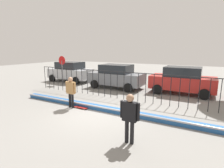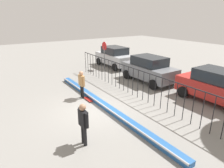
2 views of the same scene
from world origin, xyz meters
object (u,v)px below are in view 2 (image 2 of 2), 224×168
(skateboard, at_px, (88,99))
(parked_car_gray, at_px, (149,69))
(skateboarder, at_px, (82,82))
(camera_operator, at_px, (83,121))
(parked_car_red, at_px, (217,86))
(parked_car_silver, at_px, (115,56))
(stop_sign, at_px, (104,52))

(skateboard, height_order, parked_car_gray, parked_car_gray)
(skateboarder, xyz_separation_m, camera_operator, (4.19, -1.90, 0.02))
(skateboarder, xyz_separation_m, skateboard, (0.55, 0.12, -0.94))
(skateboard, xyz_separation_m, camera_operator, (3.65, -2.01, 0.96))
(skateboarder, distance_m, skateboard, 1.09)
(camera_operator, height_order, parked_car_red, parked_car_red)
(skateboarder, bearing_deg, camera_operator, -22.86)
(skateboarder, bearing_deg, parked_car_silver, 133.47)
(parked_car_silver, distance_m, stop_sign, 1.54)
(skateboarder, height_order, parked_car_red, parked_car_red)
(parked_car_silver, distance_m, parked_car_gray, 5.31)
(parked_car_gray, xyz_separation_m, parked_car_red, (4.90, 0.56, 0.00))
(skateboard, bearing_deg, parked_car_gray, 115.01)
(skateboard, distance_m, stop_sign, 7.46)
(parked_car_silver, relative_size, parked_car_gray, 1.00)
(stop_sign, bearing_deg, parked_car_silver, 102.77)
(parked_car_silver, bearing_deg, stop_sign, -77.05)
(parked_car_gray, relative_size, parked_car_red, 1.00)
(parked_car_red, distance_m, stop_sign, 9.99)
(skateboarder, height_order, stop_sign, stop_sign)
(skateboard, bearing_deg, parked_car_red, 72.55)
(parked_car_gray, distance_m, stop_sign, 5.09)
(skateboard, distance_m, parked_car_red, 7.36)
(skateboard, height_order, parked_car_silver, parked_car_silver)
(camera_operator, relative_size, parked_car_gray, 0.39)
(parked_car_red, height_order, stop_sign, stop_sign)
(camera_operator, xyz_separation_m, parked_car_red, (0.55, 7.99, -0.04))
(skateboard, bearing_deg, parked_car_silver, 152.87)
(camera_operator, relative_size, parked_car_red, 0.39)
(camera_operator, relative_size, stop_sign, 0.68)
(skateboard, bearing_deg, camera_operator, -11.27)
(skateboard, xyz_separation_m, stop_sign, (-5.68, 4.58, 1.56))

